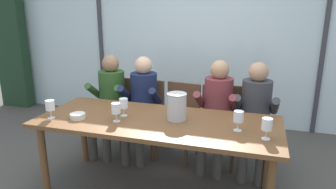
{
  "coord_description": "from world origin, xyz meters",
  "views": [
    {
      "loc": [
        0.88,
        -2.55,
        1.76
      ],
      "look_at": [
        0.0,
        0.35,
        0.9
      ],
      "focal_mm": 32.96,
      "sensor_mm": 36.0,
      "label": 1
    }
  ],
  "objects": [
    {
      "name": "chair_right_of_center",
      "position": [
        0.46,
        0.84,
        0.52
      ],
      "size": [
        0.46,
        0.46,
        0.88
      ],
      "rotation": [
        0.0,
        0.0,
        0.05
      ],
      "color": "brown",
      "rests_on": "ground"
    },
    {
      "name": "chair_near_curtain",
      "position": [
        -0.85,
        0.89,
        0.52
      ],
      "size": [
        0.47,
        0.47,
        0.88
      ],
      "rotation": [
        0.0,
        0.0,
        -0.06
      ],
      "color": "brown",
      "rests_on": "ground"
    },
    {
      "name": "wine_glass_near_bucket",
      "position": [
        -0.34,
        -0.15,
        0.87
      ],
      "size": [
        0.08,
        0.08,
        0.17
      ],
      "color": "silver",
      "rests_on": "dining_table"
    },
    {
      "name": "chair_left_of_center",
      "position": [
        -0.45,
        0.86,
        0.52
      ],
      "size": [
        0.45,
        0.45,
        0.88
      ],
      "rotation": [
        0.0,
        0.0,
        -0.03
      ],
      "color": "brown",
      "rests_on": "ground"
    },
    {
      "name": "hillside_vineyard",
      "position": [
        0.0,
        6.54,
        0.74
      ],
      "size": [
        13.46,
        2.4,
        1.47
      ],
      "primitive_type": "cube",
      "color": "#386633",
      "rests_on": "ground"
    },
    {
      "name": "window_mullion_left",
      "position": [
        -1.68,
        2.06,
        1.3
      ],
      "size": [
        0.06,
        0.06,
        2.6
      ],
      "primitive_type": "cube",
      "color": "#38383D",
      "rests_on": "ground"
    },
    {
      "name": "person_navy_polo",
      "position": [
        -0.44,
        0.73,
        0.69
      ],
      "size": [
        0.47,
        0.61,
        1.2
      ],
      "rotation": [
        0.0,
        0.0,
        0.02
      ],
      "color": "#192347",
      "rests_on": "ground"
    },
    {
      "name": "ground",
      "position": [
        0.0,
        1.0,
        0.0
      ],
      "size": [
        14.0,
        14.0,
        0.0
      ],
      "primitive_type": "plane",
      "color": "#4C4742"
    },
    {
      "name": "curtain_heavy_drape",
      "position": [
        -3.38,
        1.9,
        1.3
      ],
      "size": [
        0.56,
        0.2,
        2.6
      ],
      "primitive_type": "cube",
      "color": "#1E3823",
      "rests_on": "ground"
    },
    {
      "name": "person_maroon_top",
      "position": [
        0.45,
        0.73,
        0.69
      ],
      "size": [
        0.47,
        0.62,
        1.2
      ],
      "rotation": [
        0.0,
        0.0,
        -0.04
      ],
      "color": "brown",
      "rests_on": "ground"
    },
    {
      "name": "wine_glass_by_left_taster",
      "position": [
        0.74,
        -0.05,
        0.87
      ],
      "size": [
        0.08,
        0.08,
        0.17
      ],
      "color": "silver",
      "rests_on": "dining_table"
    },
    {
      "name": "chair_near_window_right",
      "position": [
        0.83,
        0.89,
        0.52
      ],
      "size": [
        0.49,
        0.49,
        0.88
      ],
      "rotation": [
        0.0,
        0.0,
        0.12
      ],
      "color": "brown",
      "rests_on": "ground"
    },
    {
      "name": "dining_table",
      "position": [
        0.0,
        0.0,
        0.67
      ],
      "size": [
        2.26,
        0.91,
        0.75
      ],
      "color": "brown",
      "rests_on": "ground"
    },
    {
      "name": "wine_glass_spare_empty",
      "position": [
        -0.34,
        0.01,
        0.87
      ],
      "size": [
        0.08,
        0.08,
        0.17
      ],
      "color": "silver",
      "rests_on": "dining_table"
    },
    {
      "name": "wine_glass_center_pour",
      "position": [
        -0.97,
        -0.25,
        0.87
      ],
      "size": [
        0.08,
        0.08,
        0.17
      ],
      "color": "silver",
      "rests_on": "dining_table"
    },
    {
      "name": "ice_bucket_primary",
      "position": [
        0.17,
        0.06,
        0.88
      ],
      "size": [
        0.19,
        0.19,
        0.26
      ],
      "color": "#B7B7BC",
      "rests_on": "dining_table"
    },
    {
      "name": "person_olive_shirt",
      "position": [
        -0.87,
        0.73,
        0.69
      ],
      "size": [
        0.47,
        0.62,
        1.2
      ],
      "rotation": [
        0.0,
        0.0,
        0.03
      ],
      "color": "#2D5123",
      "rests_on": "ground"
    },
    {
      "name": "window_mullion_right",
      "position": [
        1.68,
        2.06,
        1.3
      ],
      "size": [
        0.06,
        0.06,
        2.6
      ],
      "primitive_type": "cube",
      "color": "#38383D",
      "rests_on": "ground"
    },
    {
      "name": "chair_center",
      "position": [
        0.01,
        0.85,
        0.52
      ],
      "size": [
        0.5,
        0.5,
        0.88
      ],
      "rotation": [
        0.0,
        0.0,
        -0.14
      ],
      "color": "brown",
      "rests_on": "ground"
    },
    {
      "name": "wine_glass_by_right_taster",
      "position": [
        0.97,
        -0.16,
        0.87
      ],
      "size": [
        0.08,
        0.08,
        0.17
      ],
      "color": "silver",
      "rests_on": "dining_table"
    },
    {
      "name": "tasting_bowl",
      "position": [
        -0.73,
        -0.18,
        0.77
      ],
      "size": [
        0.14,
        0.14,
        0.05
      ],
      "primitive_type": "cylinder",
      "color": "silver",
      "rests_on": "dining_table"
    },
    {
      "name": "window_glass_panel",
      "position": [
        0.0,
        2.08,
        1.3
      ],
      "size": [
        7.46,
        0.03,
        2.6
      ],
      "primitive_type": "cube",
      "color": "silver",
      "rests_on": "ground"
    },
    {
      "name": "person_charcoal_jacket",
      "position": [
        0.87,
        0.73,
        0.69
      ],
      "size": [
        0.46,
        0.61,
        1.2
      ],
      "rotation": [
        0.0,
        0.0,
        0.0
      ],
      "color": "#38383D",
      "rests_on": "ground"
    }
  ]
}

